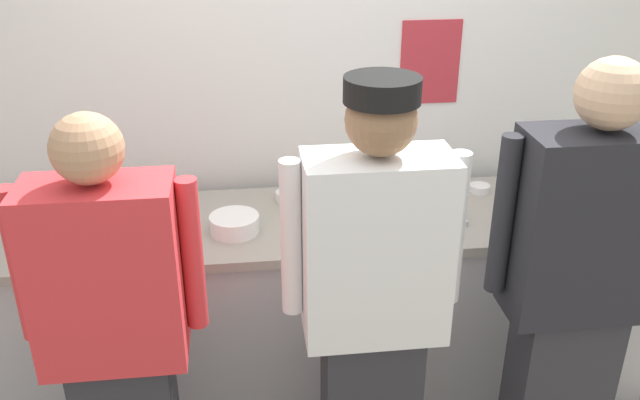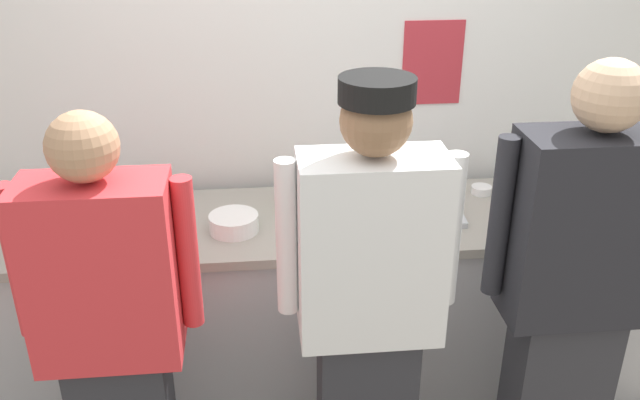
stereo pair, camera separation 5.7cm
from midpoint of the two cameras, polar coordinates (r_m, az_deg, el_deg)
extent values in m
cube|color=white|center=(3.20, -0.63, 9.50)|extent=(4.73, 0.10, 2.70)
cube|color=#B72D38|center=(3.22, 9.90, 11.21)|extent=(0.28, 0.01, 0.38)
cube|color=#B2B2B7|center=(3.16, 0.23, -9.14)|extent=(2.96, 0.63, 0.86)
cube|color=gray|center=(2.93, 0.24, -1.84)|extent=(3.02, 0.68, 0.04)
cube|color=red|center=(2.25, -17.04, -5.85)|extent=(0.46, 0.24, 0.62)
cylinder|color=red|center=(2.34, -23.34, -4.79)|extent=(0.07, 0.07, 0.53)
cylinder|color=red|center=(2.23, -10.28, -4.45)|extent=(0.07, 0.07, 0.53)
sphere|color=tan|center=(2.07, -18.51, 4.24)|extent=(0.21, 0.21, 0.21)
cube|color=white|center=(2.22, 5.04, -4.12)|extent=(0.47, 0.24, 0.64)
cylinder|color=white|center=(2.21, -2.08, -3.25)|extent=(0.07, 0.07, 0.55)
cylinder|color=white|center=(2.30, 11.57, -2.54)|extent=(0.07, 0.07, 0.55)
sphere|color=#8C6647|center=(2.04, 5.51, 6.62)|extent=(0.22, 0.22, 0.22)
cylinder|color=black|center=(2.01, 5.62, 9.14)|extent=(0.23, 0.23, 0.08)
cube|color=#232328|center=(2.42, 21.92, -2.22)|extent=(0.49, 0.24, 0.67)
cylinder|color=#232328|center=(2.33, 15.48, -1.44)|extent=(0.07, 0.07, 0.57)
sphere|color=tan|center=(2.27, 23.77, 8.00)|extent=(0.23, 0.23, 0.23)
cylinder|color=white|center=(2.83, -6.61, -2.46)|extent=(0.20, 0.20, 0.01)
cylinder|color=white|center=(2.82, -6.63, -2.25)|extent=(0.20, 0.20, 0.01)
cylinder|color=white|center=(2.82, -6.64, -2.03)|extent=(0.20, 0.20, 0.01)
cylinder|color=white|center=(2.81, -6.65, -1.82)|extent=(0.20, 0.20, 0.01)
cylinder|color=white|center=(2.81, -6.66, -1.60)|extent=(0.20, 0.20, 0.01)
cylinder|color=white|center=(2.80, -6.67, -1.38)|extent=(0.20, 0.20, 0.01)
cylinder|color=white|center=(3.07, 16.91, -1.18)|extent=(0.20, 0.20, 0.01)
cylinder|color=white|center=(3.06, 16.94, -0.98)|extent=(0.20, 0.20, 0.01)
cylinder|color=white|center=(3.05, 16.97, -0.78)|extent=(0.20, 0.20, 0.01)
cylinder|color=white|center=(3.05, 17.00, -0.58)|extent=(0.20, 0.20, 0.01)
cylinder|color=white|center=(3.04, 17.03, -0.37)|extent=(0.20, 0.20, 0.01)
cylinder|color=white|center=(3.04, 17.05, -0.17)|extent=(0.20, 0.20, 0.01)
cylinder|color=white|center=(3.04, 17.08, 0.03)|extent=(0.20, 0.20, 0.01)
cylinder|color=white|center=(3.03, 17.11, 0.24)|extent=(0.20, 0.20, 0.01)
cylinder|color=#B7BABF|center=(2.87, -15.72, -1.74)|extent=(0.31, 0.31, 0.11)
cube|color=#B7BABF|center=(3.00, 7.87, -0.70)|extent=(0.47, 0.38, 0.02)
cylinder|color=red|center=(3.07, -15.16, 0.65)|extent=(0.06, 0.06, 0.17)
cone|color=red|center=(3.03, -15.37, 2.38)|extent=(0.05, 0.05, 0.04)
cylinder|color=#E5E066|center=(2.95, -1.77, 0.46)|extent=(0.05, 0.05, 0.16)
cone|color=#E5E066|center=(2.91, -1.79, 2.16)|extent=(0.05, 0.05, 0.04)
cylinder|color=white|center=(3.28, 20.07, 0.36)|extent=(0.11, 0.11, 0.04)
cylinder|color=#5B932D|center=(3.27, 20.10, 0.56)|extent=(0.09, 0.09, 0.01)
cylinder|color=white|center=(3.23, 13.83, 0.83)|extent=(0.09, 0.09, 0.04)
cylinder|color=#5B932D|center=(3.23, 13.85, 1.02)|extent=(0.08, 0.08, 0.01)
cylinder|color=white|center=(3.07, -2.28, 0.35)|extent=(0.09, 0.09, 0.04)
cylinder|color=gold|center=(3.06, -2.28, 0.62)|extent=(0.08, 0.08, 0.01)
cylinder|color=white|center=(2.79, 0.35, -2.46)|extent=(0.10, 0.10, 0.04)
cylinder|color=orange|center=(2.78, 0.35, -2.25)|extent=(0.08, 0.08, 0.01)
camera|label=1|loc=(0.03, -89.44, 0.26)|focal=38.27mm
camera|label=2|loc=(0.03, 90.56, -0.26)|focal=38.27mm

